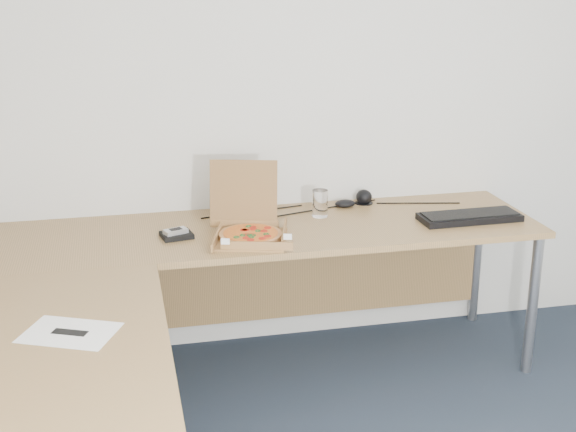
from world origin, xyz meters
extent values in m
cube|color=olive|center=(-0.50, 1.40, 0.71)|extent=(2.50, 0.70, 0.03)
cube|color=olive|center=(-1.40, 0.30, 0.71)|extent=(0.70, 1.50, 0.03)
cylinder|color=gray|center=(0.70, 1.70, 0.35)|extent=(0.05, 0.05, 0.70)
cube|color=#9A6C3D|center=(-0.63, 1.25, 0.73)|extent=(0.31, 0.31, 0.01)
cube|color=#9A6C3D|center=(-0.63, 1.43, 0.89)|extent=(0.31, 0.06, 0.31)
cylinder|color=#C9854C|center=(-0.63, 1.25, 0.75)|extent=(0.28, 0.28, 0.02)
cylinder|color=#AC1E05|center=(-0.63, 1.25, 0.76)|extent=(0.24, 0.24, 0.00)
cylinder|color=white|center=(-0.24, 1.51, 0.80)|extent=(0.07, 0.07, 0.13)
cube|color=black|center=(0.44, 1.30, 0.74)|extent=(0.49, 0.18, 0.03)
ellipsoid|color=black|center=(-0.08, 1.63, 0.75)|extent=(0.12, 0.10, 0.04)
cube|color=black|center=(-0.94, 1.36, 0.74)|extent=(0.15, 0.13, 0.02)
cube|color=#B2B5BA|center=(-0.95, 1.35, 0.76)|extent=(0.11, 0.09, 0.02)
cube|color=white|center=(-1.37, 0.48, 0.73)|extent=(0.36, 0.32, 0.00)
ellipsoid|color=black|center=(0.03, 1.67, 0.77)|extent=(0.09, 0.09, 0.08)
camera|label=1|loc=(-1.18, -1.97, 1.90)|focal=48.83mm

